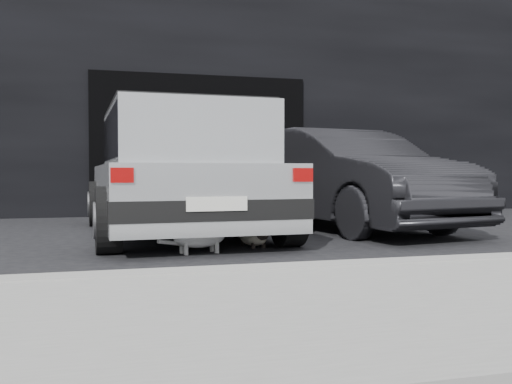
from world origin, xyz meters
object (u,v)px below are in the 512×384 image
object	(u,v)px
second_car	(344,179)
cat_siamese	(255,237)
silver_hatchback	(179,166)
cat_white	(203,235)

from	to	relation	value
second_car	cat_siamese	xyz separation A→B (m)	(-1.74, -1.59, -0.60)
silver_hatchback	cat_white	size ratio (longest dim) A/B	5.60
second_car	cat_white	world-z (taller)	second_car
second_car	cat_siamese	world-z (taller)	second_car
silver_hatchback	cat_white	xyz separation A→B (m)	(0.01, -1.65, -0.69)
silver_hatchback	second_car	xyz separation A→B (m)	(2.37, 0.24, -0.17)
second_car	cat_siamese	size ratio (longest dim) A/B	6.13
cat_siamese	silver_hatchback	bearing A→B (deg)	-74.44
silver_hatchback	cat_siamese	bearing A→B (deg)	-67.28
cat_white	silver_hatchback	bearing A→B (deg)	170.38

